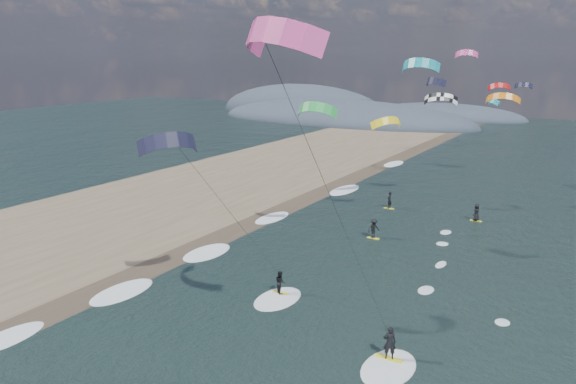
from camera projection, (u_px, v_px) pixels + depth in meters
The scene contains 9 objects.
ground at pixel (180, 381), 27.94m from camera, with size 260.00×260.00×0.00m, color black.
sand_strip at pixel (48, 242), 48.33m from camera, with size 26.00×240.00×0.00m, color brown.
wet_sand_strip at pixel (150, 269), 42.27m from camera, with size 3.00×240.00×0.00m, color #382D23.
coastal_hills at pixel (338, 117), 139.88m from camera, with size 80.00×41.00×15.00m.
kitesurfer_near_a at pixel (288, 103), 24.00m from camera, with size 8.07×9.14×17.71m.
kitesurfer_near_b at pixel (211, 195), 33.83m from camera, with size 6.67×9.16×12.20m.
far_kitesurfers at pixel (407, 217), 52.25m from camera, with size 9.91×11.13×1.83m.
bg_kite_field at pixel (460, 89), 68.10m from camera, with size 11.33×69.87×9.02m.
shoreline_surf at pixel (203, 253), 45.60m from camera, with size 2.40×79.40×0.11m.
Camera 1 is at (17.50, -18.37, 15.97)m, focal length 35.00 mm.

